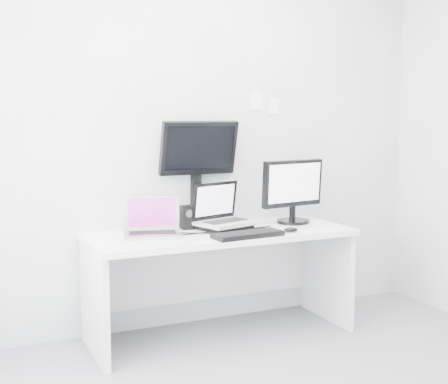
{
  "coord_description": "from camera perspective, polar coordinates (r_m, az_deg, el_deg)",
  "views": [
    {
      "loc": [
        -1.72,
        -2.56,
        1.52
      ],
      "look_at": [
        0.02,
        1.23,
        1.0
      ],
      "focal_mm": 50.3,
      "sensor_mm": 36.0,
      "label": 1
    }
  ],
  "objects": [
    {
      "name": "back_wall",
      "position": [
        4.51,
        -2.2,
        4.93
      ],
      "size": [
        3.6,
        0.0,
        3.6
      ],
      "primitive_type": "plane",
      "rotation": [
        1.57,
        0.0,
        0.0
      ],
      "color": "silver",
      "rests_on": "ground"
    },
    {
      "name": "wall_note_0",
      "position": [
        4.69,
        2.95,
        8.31
      ],
      "size": [
        0.1,
        0.0,
        0.14
      ],
      "primitive_type": "cube",
      "color": "white",
      "rests_on": "back_wall"
    },
    {
      "name": "dell_laptop",
      "position": [
        4.31,
        0.28,
        -1.25
      ],
      "size": [
        0.47,
        0.41,
        0.33
      ],
      "primitive_type": "cube",
      "rotation": [
        0.0,
        0.0,
        0.3
      ],
      "color": "#9FA1A6",
      "rests_on": "desk"
    },
    {
      "name": "speaker",
      "position": [
        4.34,
        -3.37,
        -2.31
      ],
      "size": [
        0.09,
        0.09,
        0.16
      ],
      "primitive_type": "cube",
      "rotation": [
        0.0,
        0.0,
        -0.11
      ],
      "color": "black",
      "rests_on": "desk"
    },
    {
      "name": "keyboard",
      "position": [
        4.06,
        2.17,
        -3.89
      ],
      "size": [
        0.48,
        0.2,
        0.03
      ],
      "primitive_type": "cube",
      "rotation": [
        0.0,
        0.0,
        0.08
      ],
      "color": "black",
      "rests_on": "desk"
    },
    {
      "name": "samsung_monitor",
      "position": [
        4.57,
        6.35,
        0.13
      ],
      "size": [
        0.55,
        0.32,
        0.48
      ],
      "primitive_type": "cube",
      "rotation": [
        0.0,
        0.0,
        0.16
      ],
      "color": "black",
      "rests_on": "desk"
    },
    {
      "name": "mouse",
      "position": [
        4.25,
        6.1,
        -3.43
      ],
      "size": [
        0.11,
        0.07,
        0.03
      ],
      "primitive_type": "ellipsoid",
      "rotation": [
        0.0,
        0.0,
        -0.07
      ],
      "color": "black",
      "rests_on": "desk"
    },
    {
      "name": "rear_monitor",
      "position": [
        4.46,
        -2.41,
        1.85
      ],
      "size": [
        0.57,
        0.21,
        0.77
      ],
      "primitive_type": "cube",
      "rotation": [
        0.0,
        0.0,
        0.02
      ],
      "color": "black",
      "rests_on": "desk"
    },
    {
      "name": "macbook",
      "position": [
        4.08,
        -6.52,
        -2.15
      ],
      "size": [
        0.42,
        0.36,
        0.27
      ],
      "primitive_type": "cube",
      "rotation": [
        0.0,
        0.0,
        -0.27
      ],
      "color": "#AAABAF",
      "rests_on": "desk"
    },
    {
      "name": "desk",
      "position": [
        4.34,
        -0.35,
        -8.33
      ],
      "size": [
        1.8,
        0.7,
        0.73
      ],
      "primitive_type": "cube",
      "color": "white",
      "rests_on": "ground"
    },
    {
      "name": "wall_note_1",
      "position": [
        4.76,
        4.56,
        7.8
      ],
      "size": [
        0.09,
        0.0,
        0.13
      ],
      "primitive_type": "cube",
      "color": "white",
      "rests_on": "back_wall"
    }
  ]
}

